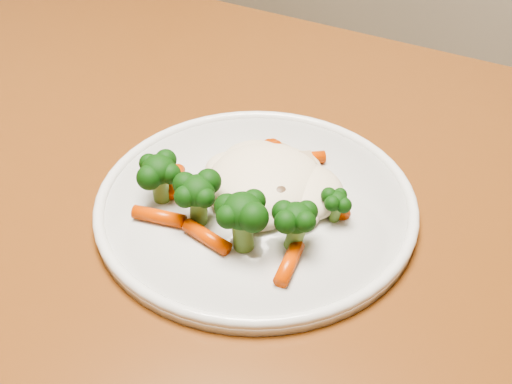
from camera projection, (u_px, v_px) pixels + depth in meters
dining_table at (239, 302)px, 0.62m from camera, size 1.34×1.00×0.75m
plate at (256, 205)px, 0.57m from camera, size 0.28×0.28×0.01m
meal at (252, 186)px, 0.55m from camera, size 0.17×0.18×0.05m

